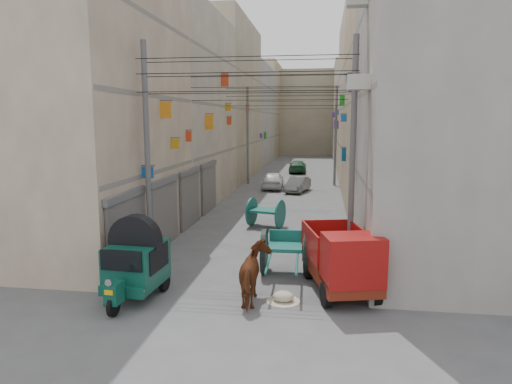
% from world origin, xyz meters
% --- Properties ---
extents(ground, '(140.00, 140.00, 0.00)m').
position_xyz_m(ground, '(0.00, 0.00, 0.00)').
color(ground, '#4D4D50').
rests_on(ground, ground).
extents(building_row_left, '(8.00, 62.00, 14.00)m').
position_xyz_m(building_row_left, '(-8.00, 34.13, 6.46)').
color(building_row_left, '#C7B297').
rests_on(building_row_left, ground).
extents(building_row_right, '(8.00, 62.00, 14.00)m').
position_xyz_m(building_row_right, '(8.00, 34.13, 6.46)').
color(building_row_right, '#9F9A95').
rests_on(building_row_right, ground).
extents(end_cap_building, '(22.00, 10.00, 13.00)m').
position_xyz_m(end_cap_building, '(0.00, 66.00, 6.50)').
color(end_cap_building, tan).
rests_on(end_cap_building, ground).
extents(shutters_left, '(0.18, 14.40, 2.88)m').
position_xyz_m(shutters_left, '(-3.92, 10.38, 1.49)').
color(shutters_left, '#4A4A4F').
rests_on(shutters_left, ground).
extents(signboards, '(8.22, 40.52, 5.67)m').
position_xyz_m(signboards, '(-0.01, 21.66, 3.43)').
color(signboards, '#1961B5').
rests_on(signboards, ground).
extents(ac_units, '(0.70, 6.55, 3.35)m').
position_xyz_m(ac_units, '(3.65, 7.67, 7.43)').
color(ac_units, '#B9B5A6').
rests_on(ac_units, ground).
extents(utility_poles, '(7.40, 22.20, 8.00)m').
position_xyz_m(utility_poles, '(0.00, 17.00, 4.00)').
color(utility_poles, '#58585A').
rests_on(utility_poles, ground).
extents(overhead_cables, '(7.40, 22.52, 1.12)m').
position_xyz_m(overhead_cables, '(0.00, 14.40, 6.77)').
color(overhead_cables, black).
rests_on(overhead_cables, ground).
extents(auto_rickshaw, '(1.67, 2.76, 1.92)m').
position_xyz_m(auto_rickshaw, '(-2.80, 2.81, 1.13)').
color(auto_rickshaw, black).
rests_on(auto_rickshaw, ground).
extents(tonga_cart, '(1.69, 3.48, 1.55)m').
position_xyz_m(tonga_cart, '(1.40, 5.58, 0.81)').
color(tonga_cart, black).
rests_on(tonga_cart, ground).
extents(mini_truck, '(2.49, 3.99, 2.09)m').
position_xyz_m(mini_truck, '(3.30, 3.82, 1.00)').
color(mini_truck, black).
rests_on(mini_truck, ground).
extents(second_cart, '(1.93, 1.80, 1.43)m').
position_xyz_m(second_cart, '(-0.12, 12.46, 0.76)').
color(second_cart, '#155B52').
rests_on(second_cart, ground).
extents(feed_sack, '(0.62, 0.50, 0.31)m').
position_xyz_m(feed_sack, '(1.56, 3.12, 0.16)').
color(feed_sack, beige).
rests_on(feed_sack, ground).
extents(horse, '(1.10, 2.08, 1.69)m').
position_xyz_m(horse, '(0.76, 3.00, 0.84)').
color(horse, brown).
rests_on(horse, ground).
extents(distant_car_white, '(1.73, 3.97, 1.33)m').
position_xyz_m(distant_car_white, '(-1.19, 25.52, 0.67)').
color(distant_car_white, silver).
rests_on(distant_car_white, ground).
extents(distant_car_grey, '(1.93, 3.58, 1.12)m').
position_xyz_m(distant_car_grey, '(0.80, 24.10, 0.56)').
color(distant_car_grey, '#535855').
rests_on(distant_car_grey, ground).
extents(distant_car_green, '(1.84, 4.29, 1.23)m').
position_xyz_m(distant_car_green, '(0.08, 36.98, 0.62)').
color(distant_car_green, '#1B502E').
rests_on(distant_car_green, ground).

